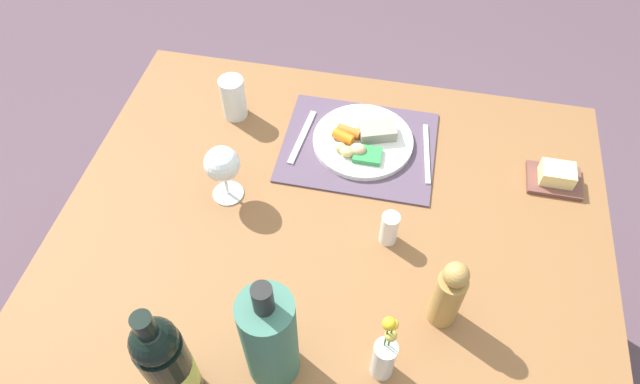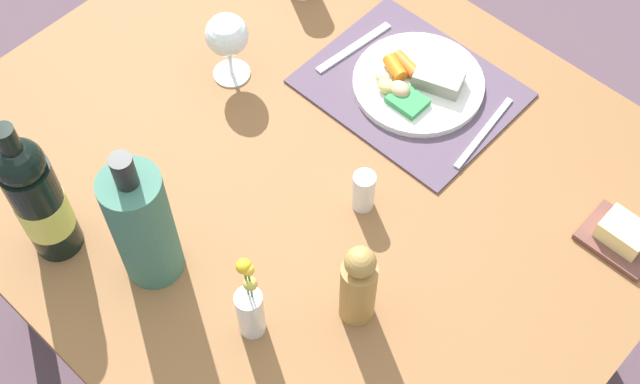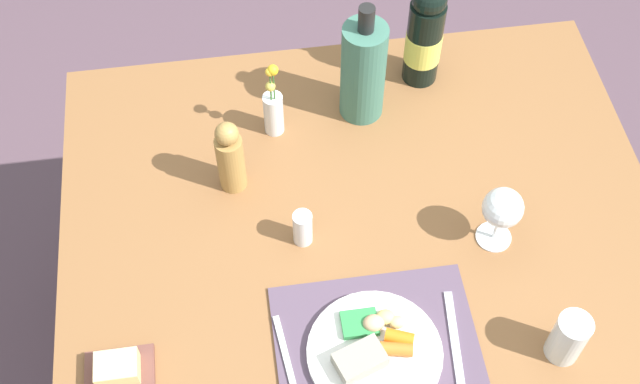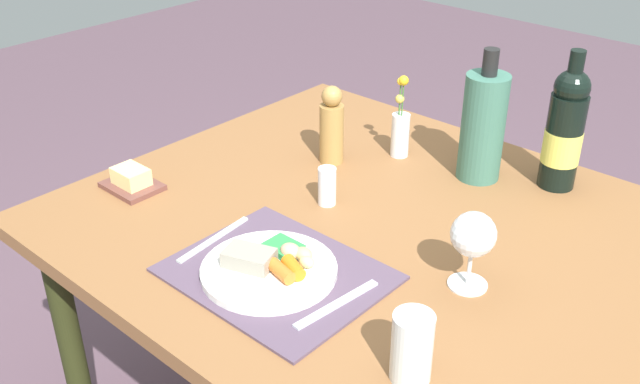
{
  "view_description": "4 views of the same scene",
  "coord_description": "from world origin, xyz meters",
  "px_view_note": "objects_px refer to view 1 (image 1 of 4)",
  "views": [
    {
      "loc": [
        -0.12,
        0.7,
        1.81
      ],
      "look_at": [
        0.04,
        -0.07,
        0.79
      ],
      "focal_mm": 31.17,
      "sensor_mm": 36.0,
      "label": 1
    },
    {
      "loc": [
        -0.63,
        0.64,
        2.03
      ],
      "look_at": [
        -0.07,
        0.04,
        0.76
      ],
      "focal_mm": 47.55,
      "sensor_mm": 36.0,
      "label": 2
    },
    {
      "loc": [
        -0.22,
        -0.9,
        2.2
      ],
      "look_at": [
        -0.09,
        0.05,
        0.82
      ],
      "focal_mm": 46.08,
      "sensor_mm": 36.0,
      "label": 3
    },
    {
      "loc": [
        0.79,
        -1.05,
        1.55
      ],
      "look_at": [
        -0.08,
        -0.09,
        0.82
      ],
      "focal_mm": 40.78,
      "sensor_mm": 36.0,
      "label": 4
    }
  ],
  "objects_px": {
    "cooler_bottle": "(270,338)",
    "water_tumbler": "(234,100)",
    "pepper_mill": "(448,295)",
    "dinner_plate": "(363,140)",
    "salt_shaker": "(389,228)",
    "fork": "(427,153)",
    "butter_dish": "(556,177)",
    "flower_vase": "(384,355)",
    "knife": "(302,137)",
    "dining_table": "(330,249)",
    "wine_bottle": "(168,365)",
    "wine_glass": "(222,165)"
  },
  "relations": [
    {
      "from": "salt_shaker",
      "to": "knife",
      "type": "bearing_deg",
      "value": -45.74
    },
    {
      "from": "dinner_plate",
      "to": "wine_bottle",
      "type": "xyz_separation_m",
      "value": [
        0.24,
        0.7,
        0.12
      ]
    },
    {
      "from": "dinner_plate",
      "to": "dining_table",
      "type": "bearing_deg",
      "value": 83.57
    },
    {
      "from": "butter_dish",
      "to": "wine_glass",
      "type": "height_order",
      "value": "wine_glass"
    },
    {
      "from": "dinner_plate",
      "to": "flower_vase",
      "type": "relative_size",
      "value": 1.22
    },
    {
      "from": "wine_glass",
      "to": "salt_shaker",
      "type": "distance_m",
      "value": 0.4
    },
    {
      "from": "knife",
      "to": "salt_shaker",
      "type": "bearing_deg",
      "value": 140.21
    },
    {
      "from": "butter_dish",
      "to": "salt_shaker",
      "type": "height_order",
      "value": "salt_shaker"
    },
    {
      "from": "butter_dish",
      "to": "wine_glass",
      "type": "distance_m",
      "value": 0.8
    },
    {
      "from": "knife",
      "to": "water_tumbler",
      "type": "distance_m",
      "value": 0.21
    },
    {
      "from": "knife",
      "to": "butter_dish",
      "type": "bearing_deg",
      "value": -175.61
    },
    {
      "from": "cooler_bottle",
      "to": "pepper_mill",
      "type": "bearing_deg",
      "value": -151.38
    },
    {
      "from": "fork",
      "to": "wine_glass",
      "type": "xyz_separation_m",
      "value": [
        0.46,
        0.22,
        0.1
      ]
    },
    {
      "from": "wine_glass",
      "to": "salt_shaker",
      "type": "height_order",
      "value": "wine_glass"
    },
    {
      "from": "fork",
      "to": "cooler_bottle",
      "type": "distance_m",
      "value": 0.67
    },
    {
      "from": "pepper_mill",
      "to": "butter_dish",
      "type": "bearing_deg",
      "value": -121.0
    },
    {
      "from": "dinner_plate",
      "to": "butter_dish",
      "type": "distance_m",
      "value": 0.48
    },
    {
      "from": "pepper_mill",
      "to": "wine_glass",
      "type": "xyz_separation_m",
      "value": [
        0.53,
        -0.22,
        0.01
      ]
    },
    {
      "from": "pepper_mill",
      "to": "dinner_plate",
      "type": "bearing_deg",
      "value": -62.26
    },
    {
      "from": "cooler_bottle",
      "to": "water_tumbler",
      "type": "relative_size",
      "value": 2.62
    },
    {
      "from": "knife",
      "to": "wine_glass",
      "type": "bearing_deg",
      "value": 63.39
    },
    {
      "from": "flower_vase",
      "to": "salt_shaker",
      "type": "bearing_deg",
      "value": -85.07
    },
    {
      "from": "dinner_plate",
      "to": "knife",
      "type": "distance_m",
      "value": 0.16
    },
    {
      "from": "cooler_bottle",
      "to": "wine_bottle",
      "type": "bearing_deg",
      "value": 28.53
    },
    {
      "from": "dining_table",
      "to": "salt_shaker",
      "type": "height_order",
      "value": "salt_shaker"
    },
    {
      "from": "cooler_bottle",
      "to": "salt_shaker",
      "type": "height_order",
      "value": "cooler_bottle"
    },
    {
      "from": "pepper_mill",
      "to": "cooler_bottle",
      "type": "height_order",
      "value": "cooler_bottle"
    },
    {
      "from": "dinner_plate",
      "to": "flower_vase",
      "type": "distance_m",
      "value": 0.59
    },
    {
      "from": "fork",
      "to": "knife",
      "type": "relative_size",
      "value": 1.03
    },
    {
      "from": "wine_bottle",
      "to": "water_tumbler",
      "type": "relative_size",
      "value": 2.71
    },
    {
      "from": "cooler_bottle",
      "to": "butter_dish",
      "type": "bearing_deg",
      "value": -133.83
    },
    {
      "from": "knife",
      "to": "pepper_mill",
      "type": "distance_m",
      "value": 0.59
    },
    {
      "from": "pepper_mill",
      "to": "butter_dish",
      "type": "distance_m",
      "value": 0.49
    },
    {
      "from": "pepper_mill",
      "to": "wine_bottle",
      "type": "height_order",
      "value": "wine_bottle"
    },
    {
      "from": "wine_bottle",
      "to": "cooler_bottle",
      "type": "xyz_separation_m",
      "value": [
        -0.16,
        -0.09,
        -0.01
      ]
    },
    {
      "from": "pepper_mill",
      "to": "salt_shaker",
      "type": "distance_m",
      "value": 0.22
    },
    {
      "from": "salt_shaker",
      "to": "wine_bottle",
      "type": "bearing_deg",
      "value": 51.25
    },
    {
      "from": "butter_dish",
      "to": "salt_shaker",
      "type": "relative_size",
      "value": 1.49
    },
    {
      "from": "dinner_plate",
      "to": "knife",
      "type": "height_order",
      "value": "dinner_plate"
    },
    {
      "from": "flower_vase",
      "to": "water_tumbler",
      "type": "distance_m",
      "value": 0.79
    },
    {
      "from": "wine_bottle",
      "to": "flower_vase",
      "type": "height_order",
      "value": "wine_bottle"
    },
    {
      "from": "flower_vase",
      "to": "butter_dish",
      "type": "distance_m",
      "value": 0.66
    },
    {
      "from": "cooler_bottle",
      "to": "butter_dish",
      "type": "relative_size",
      "value": 2.41
    },
    {
      "from": "dining_table",
      "to": "butter_dish",
      "type": "relative_size",
      "value": 9.8
    },
    {
      "from": "water_tumbler",
      "to": "salt_shaker",
      "type": "relative_size",
      "value": 1.37
    },
    {
      "from": "knife",
      "to": "butter_dish",
      "type": "xyz_separation_m",
      "value": [
        -0.64,
        0.02,
        0.01
      ]
    },
    {
      "from": "fork",
      "to": "pepper_mill",
      "type": "relative_size",
      "value": 1.02
    },
    {
      "from": "dining_table",
      "to": "salt_shaker",
      "type": "bearing_deg",
      "value": -177.08
    },
    {
      "from": "flower_vase",
      "to": "salt_shaker",
      "type": "distance_m",
      "value": 0.3
    },
    {
      "from": "dining_table",
      "to": "wine_glass",
      "type": "xyz_separation_m",
      "value": [
        0.26,
        -0.06,
        0.18
      ]
    }
  ]
}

